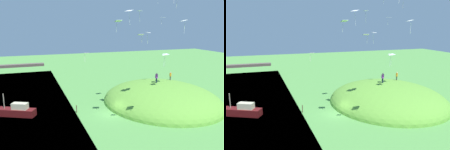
% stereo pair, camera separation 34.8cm
% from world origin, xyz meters
% --- Properties ---
extents(ground_plane, '(160.00, 160.00, 0.00)m').
position_xyz_m(ground_plane, '(0.00, 0.00, 0.00)').
color(ground_plane, '#4E8C40').
extents(grass_hill, '(20.65, 22.96, 7.02)m').
position_xyz_m(grass_hill, '(10.66, 2.70, 0.00)').
color(grass_hill, '#5B9734').
rests_on(grass_hill, ground_plane).
extents(boat_on_lake, '(6.48, 4.41, 3.47)m').
position_xyz_m(boat_on_lake, '(-14.09, 4.50, 0.75)').
color(boat_on_lake, '#4F1011').
rests_on(boat_on_lake, lake_water).
extents(person_near_shore, '(0.59, 0.59, 1.83)m').
position_xyz_m(person_near_shore, '(9.91, 3.34, 4.64)').
color(person_near_shore, '#1C2D43').
rests_on(person_near_shore, grass_hill).
extents(person_watching_kites, '(0.44, 0.44, 1.62)m').
position_xyz_m(person_watching_kites, '(14.14, 5.32, 4.22)').
color(person_watching_kites, '#514E44').
rests_on(person_watching_kites, grass_hill).
extents(kite_0, '(1.12, 1.38, 2.18)m').
position_xyz_m(kite_0, '(12.14, -0.65, 14.35)').
color(kite_0, white).
extents(kite_1, '(1.12, 1.33, 2.25)m').
position_xyz_m(kite_1, '(2.78, -0.14, 15.72)').
color(kite_1, white).
extents(kite_2, '(0.64, 0.47, 1.13)m').
position_xyz_m(kite_2, '(-4.64, -3.48, 10.17)').
color(kite_2, '#F5DAD0').
extents(kite_5, '(1.17, 0.93, 2.13)m').
position_xyz_m(kite_5, '(9.55, 0.14, 8.96)').
color(kite_5, white).
extents(kite_6, '(0.84, 0.67, 1.14)m').
position_xyz_m(kite_6, '(1.67, -6.36, 12.56)').
color(kite_6, silver).
extents(kite_7, '(0.77, 1.05, 2.06)m').
position_xyz_m(kite_7, '(7.32, 5.66, 16.05)').
color(kite_7, silver).
extents(kite_8, '(1.26, 1.20, 1.36)m').
position_xyz_m(kite_8, '(12.21, 5.89, 15.05)').
color(kite_8, silver).
extents(kite_9, '(1.20, 1.25, 1.74)m').
position_xyz_m(kite_9, '(5.47, -1.14, 12.57)').
color(kite_9, white).
extents(kite_11, '(1.06, 1.21, 2.08)m').
position_xyz_m(kite_11, '(10.37, 1.72, 8.61)').
color(kite_11, white).
extents(kite_13, '(1.31, 1.01, 2.06)m').
position_xyz_m(kite_13, '(3.05, 4.90, 14.33)').
color(kite_13, white).
extents(mooring_post, '(0.14, 0.14, 1.23)m').
position_xyz_m(mooring_post, '(-4.94, 2.58, 0.61)').
color(mooring_post, brown).
rests_on(mooring_post, ground_plane).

